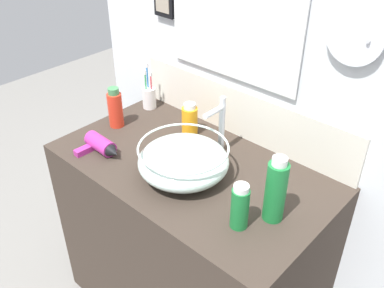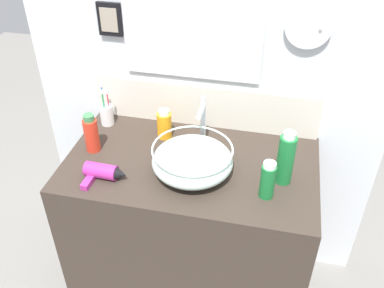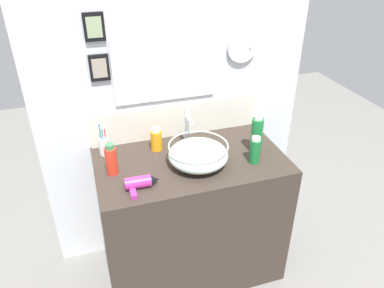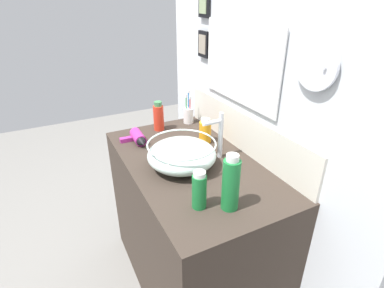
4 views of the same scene
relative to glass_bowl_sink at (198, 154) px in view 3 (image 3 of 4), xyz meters
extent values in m
plane|color=gray|center=(-0.02, 0.06, -0.90)|extent=(6.00, 6.00, 0.00)
cube|color=#382D26|center=(-0.02, 0.06, -0.48)|extent=(1.06, 0.61, 0.84)
cube|color=silver|center=(-0.02, 0.40, 0.27)|extent=(1.64, 0.06, 2.34)
cube|color=beige|center=(-0.02, 0.36, 0.04)|extent=(1.04, 0.02, 0.21)
cube|color=white|center=(-0.08, 0.36, 0.37)|extent=(0.53, 0.01, 0.32)
cube|color=white|center=(-0.08, 0.35, 0.37)|extent=(0.59, 0.01, 0.38)
cylinder|color=silver|center=(0.38, 0.35, 0.46)|extent=(0.18, 0.01, 0.18)
cylinder|color=silver|center=(0.43, 0.36, 0.46)|extent=(0.01, 0.06, 0.01)
cube|color=black|center=(-0.44, 0.35, 0.63)|extent=(0.11, 0.02, 0.14)
cube|color=gray|center=(-0.44, 0.34, 0.63)|extent=(0.08, 0.01, 0.10)
cube|color=black|center=(-0.44, 0.35, 0.42)|extent=(0.11, 0.02, 0.14)
cube|color=gray|center=(-0.44, 0.34, 0.42)|extent=(0.08, 0.01, 0.10)
ellipsoid|color=silver|center=(0.00, 0.00, 0.00)|extent=(0.33, 0.33, 0.13)
torus|color=silver|center=(0.00, 0.00, 0.06)|extent=(0.33, 0.33, 0.01)
torus|color=#B2B7BC|center=(0.00, 0.00, -0.06)|extent=(0.12, 0.12, 0.01)
cylinder|color=silver|center=(0.00, 0.21, 0.04)|extent=(0.02, 0.02, 0.21)
cylinder|color=silver|center=(0.00, 0.16, 0.13)|extent=(0.02, 0.10, 0.02)
cylinder|color=silver|center=(0.00, 0.21, 0.16)|extent=(0.02, 0.02, 0.03)
cylinder|color=#B22D8C|center=(-0.35, -0.10, -0.04)|extent=(0.13, 0.07, 0.06)
cone|color=black|center=(-0.27, -0.11, -0.04)|extent=(0.05, 0.06, 0.05)
cube|color=#B22D8C|center=(-0.39, -0.15, -0.05)|extent=(0.03, 0.09, 0.02)
cylinder|color=white|center=(-0.47, 0.27, -0.02)|extent=(0.06, 0.06, 0.10)
cylinder|color=#D83F4C|center=(-0.46, 0.27, 0.02)|extent=(0.01, 0.01, 0.16)
cube|color=white|center=(-0.46, 0.27, 0.10)|extent=(0.01, 0.01, 0.02)
cylinder|color=blue|center=(-0.49, 0.28, 0.03)|extent=(0.01, 0.01, 0.19)
cube|color=white|center=(-0.49, 0.28, 0.14)|extent=(0.01, 0.01, 0.02)
cylinder|color=green|center=(-0.48, 0.26, 0.02)|extent=(0.01, 0.01, 0.16)
cube|color=white|center=(-0.48, 0.26, 0.11)|extent=(0.01, 0.01, 0.02)
cylinder|color=#197233|center=(0.30, -0.07, 0.00)|extent=(0.06, 0.06, 0.14)
cylinder|color=silver|center=(0.30, -0.07, 0.08)|extent=(0.05, 0.05, 0.02)
cylinder|color=red|center=(-0.46, 0.07, 0.01)|extent=(0.06, 0.06, 0.15)
cylinder|color=#3F7F4C|center=(-0.46, 0.07, 0.10)|extent=(0.05, 0.05, 0.03)
cylinder|color=orange|center=(-0.18, 0.23, -0.01)|extent=(0.07, 0.07, 0.12)
cylinder|color=silver|center=(-0.18, 0.23, 0.06)|extent=(0.05, 0.05, 0.02)
cylinder|color=#197233|center=(0.36, 0.03, 0.04)|extent=(0.07, 0.07, 0.21)
cylinder|color=silver|center=(0.36, 0.03, 0.15)|extent=(0.05, 0.05, 0.02)
camera|label=1|loc=(0.86, -0.89, 0.89)|focal=40.00mm
camera|label=2|loc=(0.29, -1.31, 1.06)|focal=40.00mm
camera|label=3|loc=(-0.55, -1.62, 1.08)|focal=35.00mm
camera|label=4|loc=(1.12, -0.52, 0.68)|focal=28.00mm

